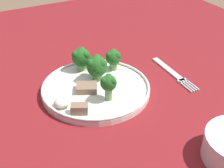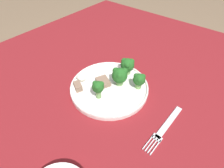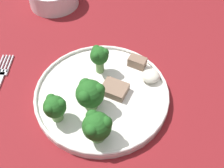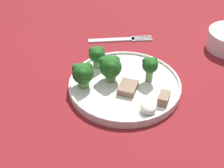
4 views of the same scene
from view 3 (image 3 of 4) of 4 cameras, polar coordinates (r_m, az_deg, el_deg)
name	(u,v)px [view 3 (image 3 of 4)]	position (r m, az deg, el deg)	size (l,w,h in m)	color
table	(78,133)	(0.54, -7.47, -10.59)	(1.20, 1.19, 0.73)	maroon
dinner_plate	(102,94)	(0.47, -2.19, -2.15)	(0.24, 0.24, 0.02)	white
broccoli_floret_near_rim_left	(100,56)	(0.48, -2.73, 6.06)	(0.03, 0.03, 0.06)	#709E56
broccoli_floret_center_left	(97,126)	(0.39, -3.29, -9.17)	(0.05, 0.04, 0.05)	#709E56
broccoli_floret_back_left	(55,107)	(0.42, -12.32, -4.91)	(0.04, 0.04, 0.05)	#709E56
broccoli_floret_front_left	(90,94)	(0.42, -4.79, -2.28)	(0.05, 0.05, 0.06)	#709E56
meat_slice_front_slice	(137,62)	(0.51, 5.55, 4.79)	(0.04, 0.03, 0.02)	#846651
meat_slice_middle_slice	(115,89)	(0.46, 0.60, -1.11)	(0.06, 0.05, 0.01)	#846651
sauce_dollop	(151,76)	(0.49, 8.44, 1.69)	(0.03, 0.03, 0.02)	silver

